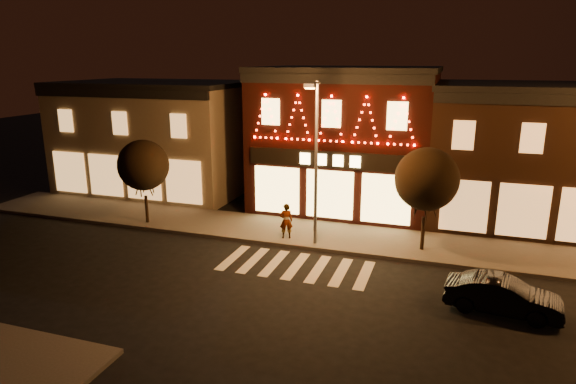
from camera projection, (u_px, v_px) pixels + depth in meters
The scene contains 10 objects.
ground at pixel (262, 308), 17.98m from camera, with size 120.00×120.00×0.00m, color black.
sidewalk_far at pixel (359, 239), 24.68m from camera, with size 44.00×4.00×0.15m, color #47423D.
building_left at pixel (159, 136), 33.84m from camera, with size 12.20×8.28×7.30m.
building_pulp at pixel (347, 138), 29.71m from camera, with size 10.20×8.34×8.30m.
building_right_a at pixel (519, 154), 26.91m from camera, with size 9.20×8.28×7.50m.
streetlamp_mid at pixel (315, 152), 22.58m from camera, with size 0.50×1.75×7.65m.
tree_left at pixel (143, 165), 26.23m from camera, with size 2.69×2.69×4.50m.
tree_right at pixel (427, 179), 22.30m from camera, with size 2.86×2.86×4.79m.
dark_sedan at pixel (503, 296), 17.53m from camera, with size 1.36×3.91×1.29m, color black.
pedestrian at pixel (286, 221), 24.41m from camera, with size 0.64×0.42×1.77m, color gray.
Camera 1 is at (6.05, -15.15, 8.71)m, focal length 31.03 mm.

